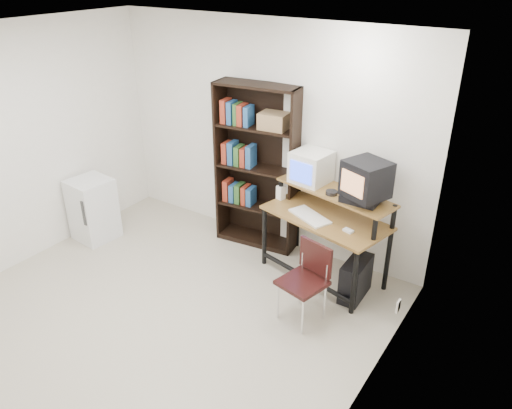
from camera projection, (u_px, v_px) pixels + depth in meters
The scene contains 19 objects.
floor at pixel (152, 322), 4.79m from camera, with size 4.00×4.00×0.01m, color beige.
ceiling at pixel (119, 40), 3.62m from camera, with size 4.00×4.00×0.01m, color white.
back_wall at pixel (265, 136), 5.70m from camera, with size 4.00×0.01×2.60m, color white.
left_wall at pixel (0, 154), 5.19m from camera, with size 0.01×4.00×2.60m, color white.
right_wall at pixel (360, 276), 3.22m from camera, with size 0.01×4.00×2.60m, color white.
computer_desk at pixel (327, 219), 5.19m from camera, with size 1.41×0.92×0.98m.
crt_monitor at pixel (311, 167), 5.28m from camera, with size 0.41×0.41×0.35m.
vcr at pixel (360, 199), 4.90m from camera, with size 0.36×0.26×0.08m, color black.
crt_tv at pixel (366, 179), 4.79m from camera, with size 0.49×0.48×0.36m.
cd_spindle at pixel (331, 193), 5.05m from camera, with size 0.12×0.12×0.05m, color #26262B.
keyboard at pixel (310, 217), 5.14m from camera, with size 0.47×0.21×0.04m, color white.
mousepad at pixel (349, 234), 4.86m from camera, with size 0.22×0.18×0.01m, color black.
mouse at pixel (348, 231), 4.87m from camera, with size 0.10×0.06×0.03m, color white.
desk_speaker at pixel (281, 193), 5.50m from camera, with size 0.08×0.07×0.17m, color white.
pc_tower at pixel (356, 279), 5.07m from camera, with size 0.20×0.45×0.42m, color black.
school_chair at pixel (307, 275), 4.67m from camera, with size 0.47×0.47×0.78m.
bookshelf at pixel (258, 166), 5.73m from camera, with size 1.00×0.44×1.93m.
mini_fridge at pixel (93, 209), 6.07m from camera, with size 0.49×0.51×0.77m.
wall_outlet at pixel (398, 306), 4.53m from camera, with size 0.02×0.08×0.12m, color beige.
Camera 1 is at (2.91, -2.60, 3.16)m, focal length 35.00 mm.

